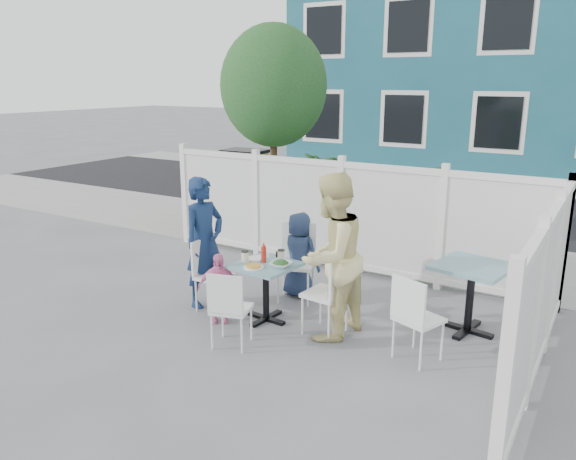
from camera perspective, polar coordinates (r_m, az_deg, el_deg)
The scene contains 30 objects.
ground at distance 6.41m, azimuth -5.18°, elevation -9.99°, with size 80.00×80.00×0.00m, color slate.
near_sidewalk at distance 9.54m, azimuth 8.37°, elevation -1.55°, with size 24.00×2.60×0.01m, color gray.
street at distance 12.93m, azimuth 14.77°, elevation 2.51°, with size 24.00×5.00×0.01m, color black.
far_sidewalk at distance 15.88m, azimuth 17.99°, elevation 4.55°, with size 24.00×1.60×0.01m, color gray.
building at distance 19.08m, azimuth 19.71°, elevation 15.13°, with size 11.00×6.00×6.00m.
fence_back at distance 8.06m, azimuth 5.36°, elevation 1.19°, with size 5.86×0.08×1.60m.
fence_right at distance 5.62m, azimuth 24.43°, elevation -6.37°, with size 0.08×3.66×1.60m.
tree at distance 9.44m, azimuth -1.51°, elevation 14.37°, with size 1.80×1.62×3.59m.
utility_cabinet at distance 10.82m, azimuth -4.33°, elevation 4.25°, with size 0.73×0.52×1.36m, color gold.
potted_shrub_a at distance 8.92m, azimuth 3.85°, elevation 2.75°, with size 0.91×0.91×1.62m, color #143C1E.
potted_shrub_b at distance 8.23m, azimuth 14.14°, elevation 0.66°, with size 1.30×1.13×1.45m, color #143C1E.
main_table at distance 6.42m, azimuth -2.27°, elevation -4.77°, with size 0.71×0.71×0.69m.
spare_table at distance 6.41m, azimuth 18.14°, elevation -4.86°, with size 0.86×0.86×0.78m.
chair_left at distance 6.82m, azimuth -7.97°, elevation -3.95°, with size 0.38×0.40×0.86m.
chair_right at distance 6.07m, azimuth 4.44°, elevation -5.88°, with size 0.45×0.46×0.93m.
chair_back at distance 7.07m, azimuth 0.93°, elevation -2.62°, with size 0.55×0.54×0.96m.
chair_near at distance 5.81m, azimuth -6.05°, elevation -7.53°, with size 0.47×0.46×0.83m.
chair_spare at distance 5.64m, azimuth 12.71°, elevation -8.22°, with size 0.51×0.50×0.89m.
man at distance 6.88m, azimuth -8.50°, elevation -1.22°, with size 0.58×0.38×1.60m, color #14274E.
woman at distance 5.94m, azimuth 4.38°, elevation -2.74°, with size 0.87×0.68×1.79m, color yellow.
boy at distance 7.14m, azimuth 1.16°, elevation -2.52°, with size 0.54×0.35×1.10m, color #1E2E4C.
toddler at distance 6.47m, azimuth -7.06°, elevation -5.86°, with size 0.48×0.20×0.82m, color pink.
plate_main at distance 6.24m, azimuth -3.51°, elevation -3.80°, with size 0.22×0.22×0.01m, color white.
plate_side at distance 6.53m, azimuth -3.23°, elevation -2.91°, with size 0.22×0.22×0.02m, color white.
salad_bowl at distance 6.25m, azimuth -0.74°, elevation -3.53°, with size 0.23×0.23×0.06m, color white.
coffee_cup_a at distance 6.41m, azimuth -4.39°, elevation -2.77°, with size 0.08×0.08×0.13m, color beige.
coffee_cup_b at distance 6.46m, azimuth -0.70°, elevation -2.62°, with size 0.08×0.08×0.12m, color beige.
ketchup_bottle at distance 6.39m, azimuth -2.49°, elevation -2.50°, with size 0.06×0.06×0.19m, color #AD2616.
salt_shaker at distance 6.58m, azimuth -1.98°, elevation -2.54°, with size 0.03×0.03×0.06m, color white.
pepper_shaker at distance 6.60m, azimuth -1.13°, elevation -2.47°, with size 0.03×0.03×0.07m, color black.
Camera 1 is at (3.47, -4.66, 2.71)m, focal length 35.00 mm.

